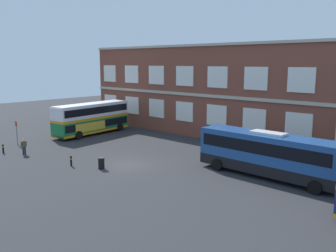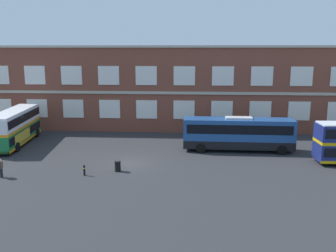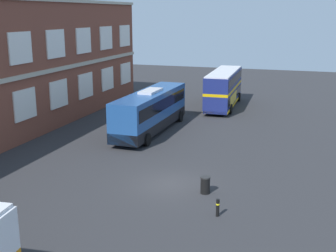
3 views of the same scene
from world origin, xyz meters
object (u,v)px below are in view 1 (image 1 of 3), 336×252
at_px(double_decker_near, 92,118).
at_px(safety_bollard_west, 3,149).
at_px(waiting_passenger, 24,146).
at_px(station_litter_bin, 101,163).
at_px(bus_stand_flag, 17,130).
at_px(touring_coach, 267,155).
at_px(safety_bollard_east, 71,161).

height_order(double_decker_near, safety_bollard_west, double_decker_near).
relative_size(waiting_passenger, station_litter_bin, 1.65).
bearing_deg(station_litter_bin, bus_stand_flag, -177.92).
height_order(double_decker_near, station_litter_bin, double_decker_near).
relative_size(touring_coach, safety_bollard_west, 12.68).
xyz_separation_m(double_decker_near, touring_coach, (25.87, -1.13, -0.24)).
height_order(bus_stand_flag, safety_bollard_east, bus_stand_flag).
bearing_deg(waiting_passenger, safety_bollard_east, 7.72).
bearing_deg(safety_bollard_west, safety_bollard_east, 12.90).
bearing_deg(safety_bollard_west, touring_coach, 25.29).
bearing_deg(waiting_passenger, station_litter_bin, 13.13).
xyz_separation_m(station_litter_bin, safety_bollard_east, (-2.75, -1.34, -0.03)).
bearing_deg(touring_coach, station_litter_bin, -146.51).
xyz_separation_m(double_decker_near, bus_stand_flag, (-1.24, -9.57, -0.51)).
xyz_separation_m(waiting_passenger, safety_bollard_east, (7.15, 0.97, -0.44)).
bearing_deg(bus_stand_flag, safety_bollard_east, -3.62).
height_order(touring_coach, bus_stand_flag, touring_coach).
relative_size(double_decker_near, waiting_passenger, 6.59).
bearing_deg(station_litter_bin, touring_coach, 33.49).
distance_m(waiting_passenger, safety_bollard_east, 7.23).
bearing_deg(bus_stand_flag, waiting_passenger, -18.32).
relative_size(bus_stand_flag, station_litter_bin, 2.62).
distance_m(touring_coach, station_litter_bin, 14.35).
bearing_deg(safety_bollard_west, bus_stand_flag, 136.02).
relative_size(double_decker_near, station_litter_bin, 10.88).
relative_size(touring_coach, safety_bollard_east, 12.68).
xyz_separation_m(touring_coach, waiting_passenger, (-21.81, -10.19, -0.98)).
distance_m(waiting_passenger, safety_bollard_west, 2.59).
xyz_separation_m(bus_stand_flag, safety_bollard_east, (12.45, -0.79, -1.14)).
distance_m(waiting_passenger, bus_stand_flag, 5.63).
xyz_separation_m(touring_coach, bus_stand_flag, (-27.12, -8.43, -0.27)).
bearing_deg(waiting_passenger, safety_bollard_west, -152.32).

